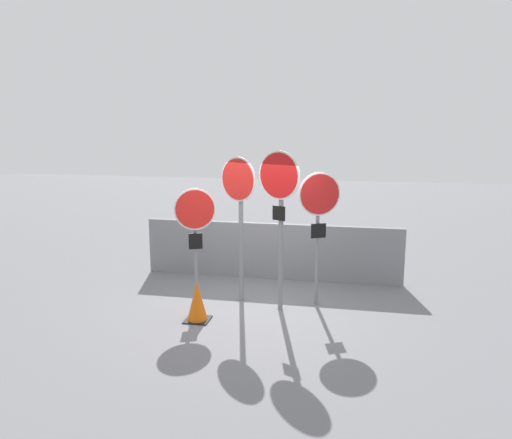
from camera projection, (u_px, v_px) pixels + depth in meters
ground_plane at (256, 305)px, 8.82m from camera, size 40.00×40.00×0.00m
fence_back at (271, 251)px, 10.25m from camera, size 5.29×0.12×1.16m
stop_sign_0 at (195, 220)px, 8.66m from camera, size 0.69×0.31×2.07m
stop_sign_1 at (239, 200)px, 8.67m from camera, size 0.69×0.40×2.60m
stop_sign_2 at (280, 199)px, 8.23m from camera, size 0.73×0.39×2.73m
stop_sign_3 at (319, 209)px, 8.50m from camera, size 0.69×0.34×2.36m
traffic_cone_0 at (197, 301)px, 8.08m from camera, size 0.40×0.40×0.65m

